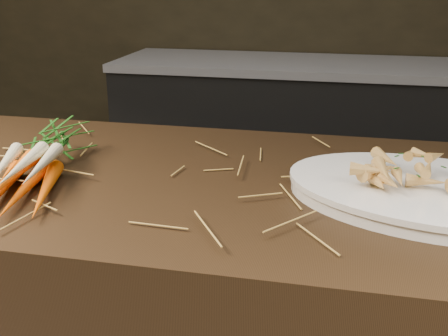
{
  "coord_description": "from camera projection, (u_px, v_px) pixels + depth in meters",
  "views": [
    {
      "loc": [
        0.56,
        -0.68,
        1.28
      ],
      "look_at": [
        0.37,
        0.2,
        0.96
      ],
      "focal_mm": 45.0,
      "sensor_mm": 36.0,
      "label": 1
    }
  ],
  "objects": [
    {
      "name": "straw_bedding",
      "position": [
        59.0,
        162.0,
        1.14
      ],
      "size": [
        1.4,
        0.6,
        0.02
      ],
      "primitive_type": null,
      "color": "olive",
      "rests_on": "main_counter"
    },
    {
      "name": "root_veg_bunch",
      "position": [
        42.0,
        154.0,
        1.09
      ],
      "size": [
        0.24,
        0.45,
        0.08
      ],
      "rotation": [
        0.0,
        0.0,
        0.24
      ],
      "color": "#E45100",
      "rests_on": "main_counter"
    },
    {
      "name": "serving_platter",
      "position": [
        428.0,
        195.0,
        0.96
      ],
      "size": [
        0.55,
        0.43,
        0.03
      ],
      "primitive_type": null,
      "rotation": [
        0.0,
        0.0,
        -0.24
      ],
      "color": "white",
      "rests_on": "main_counter"
    },
    {
      "name": "roasted_veg_heap",
      "position": [
        431.0,
        174.0,
        0.95
      ],
      "size": [
        0.27,
        0.22,
        0.05
      ],
      "primitive_type": null,
      "rotation": [
        0.0,
        0.0,
        -0.24
      ],
      "color": "#A57C35",
      "rests_on": "serving_platter"
    },
    {
      "name": "back_counter",
      "position": [
        292.0,
        141.0,
        2.97
      ],
      "size": [
        1.82,
        0.62,
        0.84
      ],
      "color": "black",
      "rests_on": "ground"
    }
  ]
}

